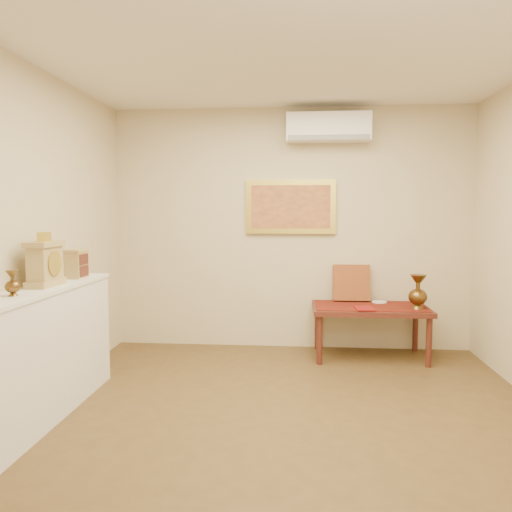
# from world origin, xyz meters

# --- Properties ---
(floor) EXTENTS (4.50, 4.50, 0.00)m
(floor) POSITION_xyz_m (0.00, 0.00, 0.00)
(floor) COLOR brown
(floor) RESTS_ON ground
(ceiling) EXTENTS (4.50, 4.50, 0.00)m
(ceiling) POSITION_xyz_m (0.00, 0.00, 2.70)
(ceiling) COLOR silver
(ceiling) RESTS_ON ground
(wall_back) EXTENTS (4.00, 0.02, 2.70)m
(wall_back) POSITION_xyz_m (0.00, 2.25, 1.35)
(wall_back) COLOR beige
(wall_back) RESTS_ON ground
(wall_front) EXTENTS (4.00, 0.02, 2.70)m
(wall_front) POSITION_xyz_m (0.00, -2.25, 1.35)
(wall_front) COLOR beige
(wall_front) RESTS_ON ground
(wall_left) EXTENTS (0.02, 4.50, 2.70)m
(wall_left) POSITION_xyz_m (-2.00, 0.00, 1.35)
(wall_left) COLOR beige
(wall_left) RESTS_ON ground
(brass_urn_small) EXTENTS (0.10, 0.10, 0.22)m
(brass_urn_small) POSITION_xyz_m (-1.81, -0.25, 1.09)
(brass_urn_small) COLOR brown
(brass_urn_small) RESTS_ON display_ledge
(table_cloth) EXTENTS (1.14, 0.59, 0.01)m
(table_cloth) POSITION_xyz_m (0.85, 1.88, 0.55)
(table_cloth) COLOR maroon
(table_cloth) RESTS_ON low_table
(brass_urn_tall) EXTENTS (0.19, 0.19, 0.43)m
(brass_urn_tall) POSITION_xyz_m (1.31, 1.75, 0.77)
(brass_urn_tall) COLOR brown
(brass_urn_tall) RESTS_ON table_cloth
(plate) EXTENTS (0.16, 0.16, 0.01)m
(plate) POSITION_xyz_m (0.97, 2.07, 0.56)
(plate) COLOR white
(plate) RESTS_ON table_cloth
(menu) EXTENTS (0.20, 0.27, 0.01)m
(menu) POSITION_xyz_m (0.76, 1.69, 0.56)
(menu) COLOR maroon
(menu) RESTS_ON table_cloth
(cushion) EXTENTS (0.40, 0.18, 0.41)m
(cushion) POSITION_xyz_m (0.68, 2.16, 0.76)
(cushion) COLOR maroon
(cushion) RESTS_ON table_cloth
(display_ledge) EXTENTS (0.37, 2.02, 0.98)m
(display_ledge) POSITION_xyz_m (-1.82, 0.00, 0.49)
(display_ledge) COLOR silver
(display_ledge) RESTS_ON floor
(mantel_clock) EXTENTS (0.17, 0.36, 0.41)m
(mantel_clock) POSITION_xyz_m (-1.82, 0.20, 1.15)
(mantel_clock) COLOR tan
(mantel_clock) RESTS_ON display_ledge
(wooden_chest) EXTENTS (0.16, 0.21, 0.24)m
(wooden_chest) POSITION_xyz_m (-1.81, 0.69, 1.10)
(wooden_chest) COLOR tan
(wooden_chest) RESTS_ON display_ledge
(low_table) EXTENTS (1.20, 0.70, 0.55)m
(low_table) POSITION_xyz_m (0.85, 1.88, 0.48)
(low_table) COLOR #512018
(low_table) RESTS_ON floor
(painting) EXTENTS (1.00, 0.06, 0.60)m
(painting) POSITION_xyz_m (0.00, 2.22, 1.60)
(painting) COLOR gold
(painting) RESTS_ON wall_back
(ac_unit) EXTENTS (0.90, 0.25, 0.30)m
(ac_unit) POSITION_xyz_m (0.40, 2.12, 2.45)
(ac_unit) COLOR white
(ac_unit) RESTS_ON wall_back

